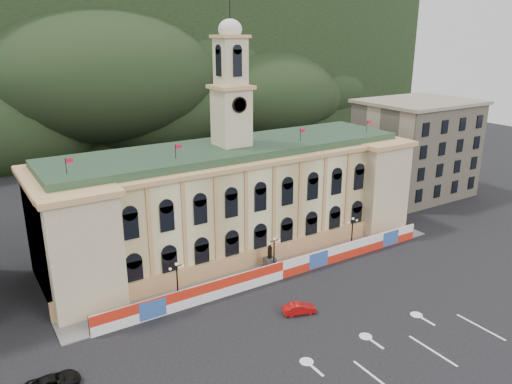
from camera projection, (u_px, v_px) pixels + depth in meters
ground at (362, 334)px, 53.86m from camera, size 260.00×260.00×0.00m
lane_markings at (398, 359)px, 49.84m from camera, size 26.00×10.00×0.02m
hill_ridge at (73, 73)px, 145.91m from camera, size 230.00×80.00×64.00m
city_hall at (234, 197)px, 73.64m from camera, size 56.20×17.60×37.10m
side_building_right at (415, 148)px, 97.71m from camera, size 21.00×17.00×18.60m
hoarding_fence at (283, 270)px, 65.61m from camera, size 50.00×0.44×2.50m
pavement at (271, 270)px, 68.10m from camera, size 56.00×5.50×0.16m
statue at (270, 262)px, 67.96m from camera, size 1.40×1.40×3.72m
lamp_left at (177, 278)px, 59.45m from camera, size 1.96×0.44×5.15m
lamp_center at (274, 252)px, 66.57m from camera, size 1.96×0.44×5.15m
lamp_right at (352, 231)px, 73.69m from camera, size 1.96×0.44×5.15m
red_sedan at (299, 308)px, 57.61m from camera, size 3.66×4.70×1.28m
black_suv at (53, 383)px, 45.44m from camera, size 2.32×4.89×1.35m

